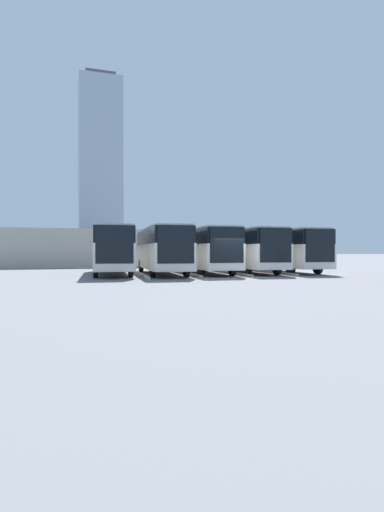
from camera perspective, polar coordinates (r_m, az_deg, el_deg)
name	(u,v)px	position (r m, az deg, el deg)	size (l,w,h in m)	color
ground_plane	(233,278)	(25.46, 5.95, -3.12)	(600.00, 600.00, 0.00)	slate
bus_0	(283,249)	(33.71, 12.85, 0.93)	(3.42, 11.64, 3.35)	silver
curb_divider_0	(274,272)	(31.41, 11.69, -2.30)	(0.24, 7.34, 0.15)	#9E9E99
bus_1	(245,249)	(32.03, 7.56, 0.97)	(3.42, 11.64, 3.35)	silver
curb_divider_1	(233,273)	(29.80, 5.93, -2.44)	(0.24, 7.34, 0.15)	#9E9E99
bus_2	(204,249)	(30.72, 1.68, 0.99)	(3.42, 11.64, 3.35)	silver
curb_divider_2	(189,274)	(28.60, -0.47, -2.56)	(0.24, 7.34, 0.15)	#9E9E99
bus_3	(161,249)	(29.26, -4.42, 1.01)	(3.42, 11.64, 3.35)	silver
curb_divider_3	(142,275)	(27.28, -7.15, -2.72)	(0.24, 7.34, 0.15)	#9E9E99
bus_4	(112,249)	(29.68, -11.41, 1.00)	(3.42, 11.64, 3.35)	silver
station_building	(150,249)	(50.52, -6.06, 1.03)	(34.92, 16.25, 4.10)	#A8A399
office_tower	(100,168)	(186.51, -13.02, 12.22)	(18.37, 18.37, 80.17)	#93A8B7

